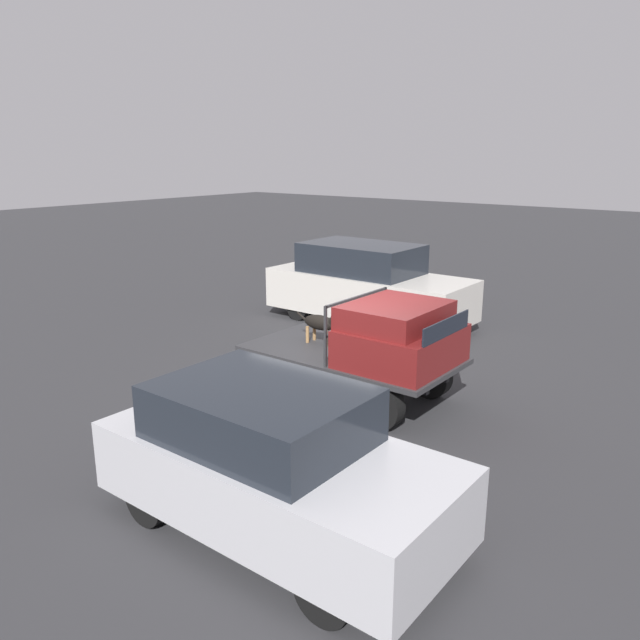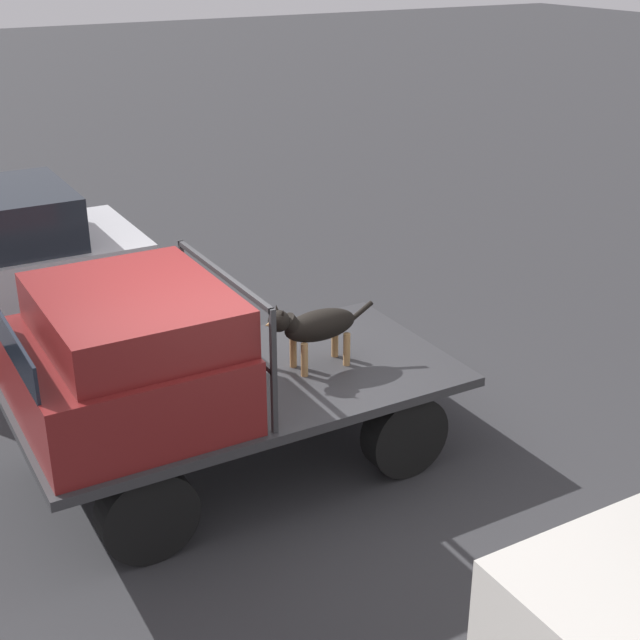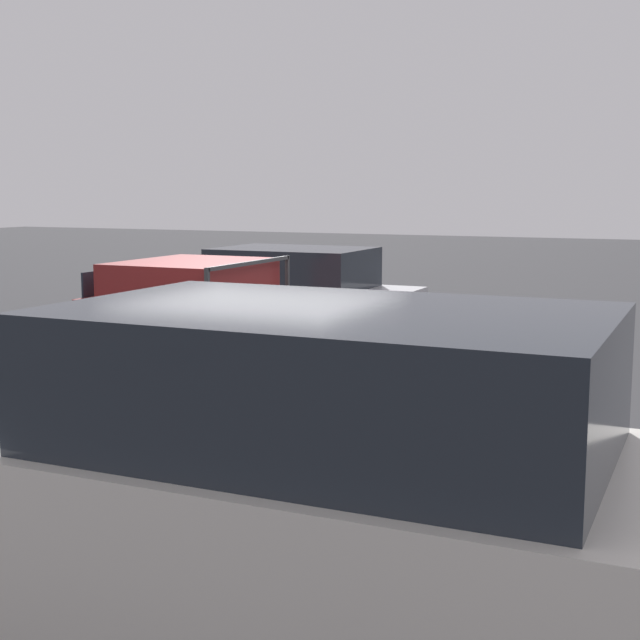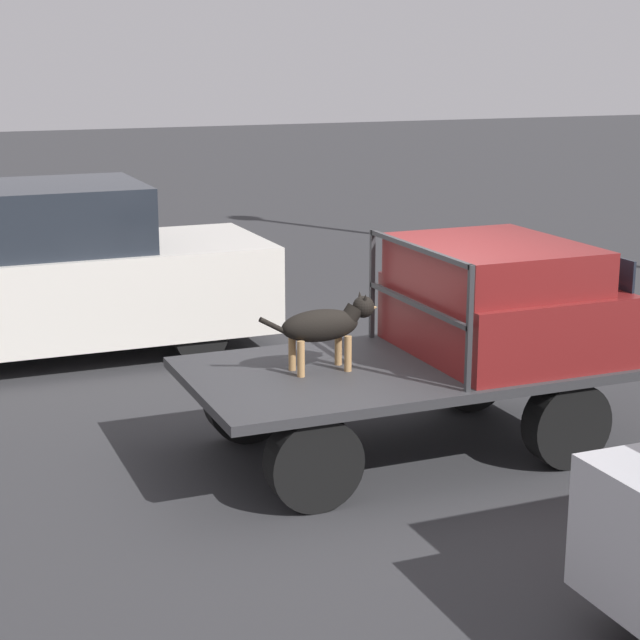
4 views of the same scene
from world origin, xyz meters
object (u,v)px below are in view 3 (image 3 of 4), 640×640
(parked_pickup_far, at_px, (297,491))
(parked_sedan, at_px, (285,303))
(flatbed_truck, at_px, (262,375))
(dog, at_px, (315,324))

(parked_pickup_far, bearing_deg, parked_sedan, -72.93)
(flatbed_truck, relative_size, dog, 3.48)
(dog, relative_size, parked_sedan, 0.26)
(dog, bearing_deg, parked_pickup_far, 125.98)
(parked_sedan, bearing_deg, parked_pickup_far, 119.23)
(flatbed_truck, xyz_separation_m, dog, (-0.65, 0.07, 0.60))
(dog, height_order, parked_sedan, parked_sedan)
(flatbed_truck, bearing_deg, dog, 173.43)
(dog, distance_m, parked_pickup_far, 4.42)
(flatbed_truck, relative_size, parked_pickup_far, 0.72)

